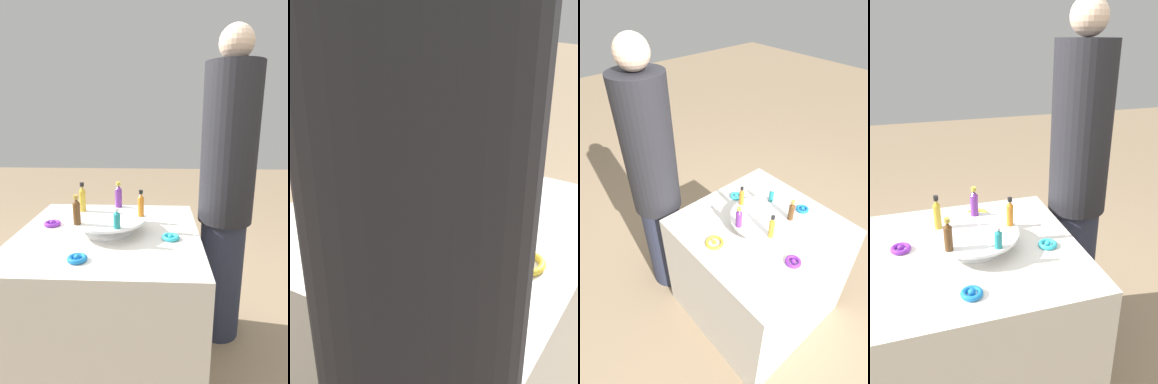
% 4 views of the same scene
% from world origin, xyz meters
% --- Properties ---
extents(ground_plane, '(12.00, 12.00, 0.00)m').
position_xyz_m(ground_plane, '(0.00, 0.00, 0.00)').
color(ground_plane, '#997F60').
extents(party_table, '(0.85, 0.85, 0.78)m').
position_xyz_m(party_table, '(0.00, 0.00, 0.39)').
color(party_table, silver).
rests_on(party_table, ground_plane).
extents(display_stand, '(0.36, 0.36, 0.08)m').
position_xyz_m(display_stand, '(0.00, 0.00, 0.83)').
color(display_stand, white).
rests_on(display_stand, party_table).
extents(bottle_gold, '(0.03, 0.03, 0.14)m').
position_xyz_m(bottle_gold, '(0.08, 0.13, 0.92)').
color(bottle_gold, gold).
rests_on(bottle_gold, display_stand).
extents(bottle_brown, '(0.03, 0.03, 0.13)m').
position_xyz_m(bottle_brown, '(-0.10, 0.11, 0.92)').
color(bottle_brown, brown).
rests_on(bottle_brown, display_stand).
extents(bottle_teal, '(0.03, 0.03, 0.09)m').
position_xyz_m(bottle_teal, '(-0.14, -0.06, 0.90)').
color(bottle_teal, teal).
rests_on(bottle_teal, display_stand).
extents(bottle_orange, '(0.03, 0.03, 0.12)m').
position_xyz_m(bottle_orange, '(0.02, -0.15, 0.91)').
color(bottle_orange, orange).
rests_on(bottle_orange, display_stand).
extents(bottle_purple, '(0.03, 0.03, 0.13)m').
position_xyz_m(bottle_purple, '(0.15, -0.03, 0.92)').
color(bottle_purple, '#702D93').
rests_on(bottle_purple, display_stand).
extents(ribbon_bow_gold, '(0.10, 0.10, 0.02)m').
position_xyz_m(ribbon_bow_gold, '(0.29, -0.07, 0.79)').
color(ribbon_bow_gold, gold).
rests_on(ribbon_bow_gold, party_table).
extents(ribbon_bow_purple, '(0.08, 0.08, 0.03)m').
position_xyz_m(ribbon_bow_purple, '(0.07, 0.29, 0.79)').
color(ribbon_bow_purple, purple).
rests_on(ribbon_bow_purple, party_table).
extents(ribbon_bow_blue, '(0.08, 0.08, 0.03)m').
position_xyz_m(ribbon_bow_blue, '(-0.29, 0.07, 0.79)').
color(ribbon_bow_blue, blue).
rests_on(ribbon_bow_blue, party_table).
extents(ribbon_bow_teal, '(0.08, 0.08, 0.02)m').
position_xyz_m(ribbon_bow_teal, '(-0.07, -0.29, 0.79)').
color(ribbon_bow_teal, '#2DB7CC').
rests_on(ribbon_bow_teal, party_table).
extents(person_figure, '(0.30, 0.30, 1.74)m').
position_xyz_m(person_figure, '(0.32, -0.61, 0.88)').
color(person_figure, '#282D42').
rests_on(person_figure, ground_plane).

